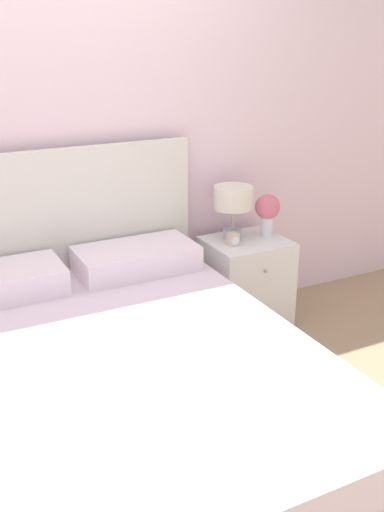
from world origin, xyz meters
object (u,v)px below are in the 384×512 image
at_px(bed, 121,387).
at_px(alarm_clock, 233,239).
at_px(table_lamp, 233,201).
at_px(nightstand, 245,282).
at_px(flower_vase, 268,210).

xyz_separation_m(bed, alarm_clock, (0.99, 0.71, 0.32)).
bearing_deg(table_lamp, alarm_clock, -119.60).
bearing_deg(nightstand, alarm_clock, -163.17).
height_order(bed, flower_vase, bed).
distance_m(bed, alarm_clock, 1.26).
bearing_deg(alarm_clock, table_lamp, 60.40).
bearing_deg(table_lamp, nightstand, -49.18).
xyz_separation_m(nightstand, alarm_clock, (-0.12, -0.04, 0.32)).
distance_m(flower_vase, alarm_clock, 0.31).
height_order(nightstand, table_lamp, table_lamp).
bearing_deg(flower_vase, table_lamp, 167.36).
xyz_separation_m(flower_vase, alarm_clock, (-0.28, -0.06, -0.13)).
xyz_separation_m(bed, table_lamp, (1.05, 0.82, 0.52)).
bearing_deg(table_lamp, flower_vase, -12.64).
bearing_deg(nightstand, table_lamp, 130.82).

